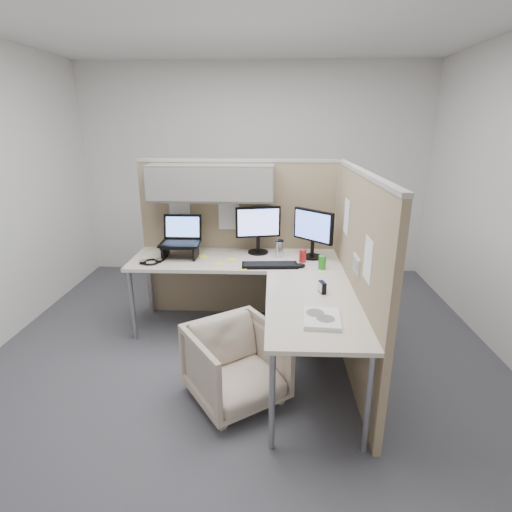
{
  "coord_description": "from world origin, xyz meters",
  "views": [
    {
      "loc": [
        0.24,
        -3.07,
        1.95
      ],
      "look_at": [
        0.1,
        0.25,
        0.85
      ],
      "focal_mm": 28.0,
      "sensor_mm": 36.0,
      "label": 1
    }
  ],
  "objects_px": {
    "desk": "(258,278)",
    "keyboard": "(270,265)",
    "office_chair": "(236,361)",
    "monitor_left": "(258,226)"
  },
  "relations": [
    {
      "from": "desk",
      "to": "office_chair",
      "type": "distance_m",
      "value": 0.8
    },
    {
      "from": "monitor_left",
      "to": "desk",
      "type": "bearing_deg",
      "value": -98.63
    },
    {
      "from": "monitor_left",
      "to": "keyboard",
      "type": "bearing_deg",
      "value": -84.14
    },
    {
      "from": "office_chair",
      "to": "monitor_left",
      "type": "distance_m",
      "value": 1.46
    },
    {
      "from": "desk",
      "to": "keyboard",
      "type": "height_order",
      "value": "keyboard"
    },
    {
      "from": "office_chair",
      "to": "monitor_left",
      "type": "height_order",
      "value": "monitor_left"
    },
    {
      "from": "desk",
      "to": "keyboard",
      "type": "relative_size",
      "value": 3.99
    },
    {
      "from": "desk",
      "to": "monitor_left",
      "type": "xyz_separation_m",
      "value": [
        -0.02,
        0.59,
        0.32
      ]
    },
    {
      "from": "office_chair",
      "to": "keyboard",
      "type": "distance_m",
      "value": 1.01
    },
    {
      "from": "desk",
      "to": "monitor_left",
      "type": "relative_size",
      "value": 4.29
    }
  ]
}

